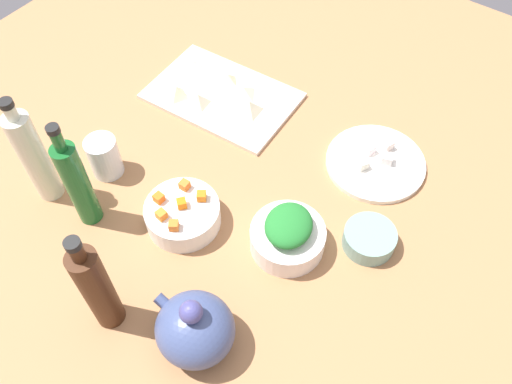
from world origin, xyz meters
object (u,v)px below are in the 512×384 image
cutting_board (222,96)px  bowl_small_side (369,239)px  plate_tofu (375,163)px  bowl_greens (287,238)px  bottle_1 (77,183)px  bottle_2 (97,288)px  bowl_carrots (183,215)px  bottle_0 (34,156)px  drinking_glass_0 (104,157)px  teapot (195,329)px

cutting_board → bowl_small_side: 51.61cm
plate_tofu → bowl_greens: bearing=81.5°
bowl_greens → bowl_small_side: bearing=-143.1°
bottle_1 → bottle_2: 23.13cm
cutting_board → bowl_carrots: bowl_carrots is taller
plate_tofu → cutting_board: bearing=4.4°
cutting_board → bottle_1: 44.53cm
bottle_0 → drinking_glass_0: 14.39cm
plate_tofu → bottle_0: 71.13cm
cutting_board → bowl_carrots: size_ratio=2.30×
bowl_carrots → bottle_1: 21.11cm
bottle_1 → drinking_glass_0: bottle_1 is taller
bowl_small_side → bottle_0: bearing=24.8°
bowl_carrots → teapot: (-18.32, 17.75, 3.22)cm
cutting_board → bottle_2: (-18.70, 56.42, 10.84)cm
plate_tofu → bowl_greens: (4.29, 28.58, 2.05)cm
cutting_board → bottle_0: 46.72cm
bowl_carrots → bowl_small_side: size_ratio=1.46×
bowl_carrots → bottle_2: (-2.56, 23.27, 8.75)cm
plate_tofu → bottle_2: bottle_2 is taller
cutting_board → teapot: 61.69cm
bowl_carrots → bottle_0: (27.82, 10.70, 9.06)cm
bowl_small_side → drinking_glass_0: 57.65cm
bowl_small_side → cutting_board: bearing=-17.8°
bottle_2 → bottle_1: bearing=-34.8°
teapot → drinking_glass_0: size_ratio=1.65×
drinking_glass_0 → bottle_1: bearing=118.1°
plate_tofu → bowl_small_side: bowl_small_side is taller
teapot → bottle_2: bearing=19.3°
plate_tofu → bottle_2: (21.86, 59.57, 10.74)cm
bottle_1 → drinking_glass_0: 13.67cm
bowl_carrots → bottle_2: size_ratio=0.58×
bowl_small_side → bottle_0: size_ratio=0.39×
bowl_greens → bottle_2: bearing=60.4°
bowl_small_side → bowl_carrots: bearing=27.8°
plate_tofu → bowl_carrots: size_ratio=1.45×
bowl_greens → bowl_carrots: (20.13, 7.72, -0.06)cm
cutting_board → bottle_2: bearing=108.3°
teapot → bottle_2: 17.59cm
bottle_2 → teapot: bearing=-160.7°
drinking_glass_0 → bowl_carrots: bearing=178.7°
bowl_small_side → bottle_0: (60.79, 28.06, 9.64)cm
bottle_1 → bottle_2: bearing=145.2°
bottle_0 → teapot: bearing=171.3°
bowl_carrots → drinking_glass_0: size_ratio=1.61×
cutting_board → drinking_glass_0: (5.96, 32.63, 4.18)cm
bowl_greens → drinking_glass_0: drinking_glass_0 is taller
cutting_board → bottle_1: bearing=89.6°
bottle_1 → bottle_2: (-18.99, 13.20, 0.13)cm
bottle_2 → cutting_board: bearing=-71.7°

